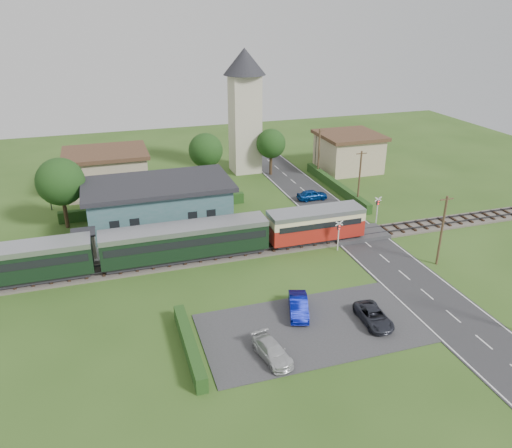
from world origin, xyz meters
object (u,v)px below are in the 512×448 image
object	(u,v)px
car_on_road	(312,195)
pedestrian_near	(239,229)
crossing_signal_far	(378,206)
equipment_hut	(85,243)
station_building	(159,204)
house_west	(107,171)
house_east	(349,151)
car_park_silver	(272,351)
car_park_blue	(298,306)
crossing_signal_near	(339,231)
pedestrian_far	(105,245)
church_tower	(245,102)
car_park_dark	(374,316)
train	(152,245)

from	to	relation	value
car_on_road	pedestrian_near	world-z (taller)	pedestrian_near
crossing_signal_far	car_on_road	xyz separation A→B (m)	(-3.97, 9.14, -1.43)
equipment_hut	station_building	size ratio (longest dim) A/B	0.16
car_on_road	pedestrian_near	bearing A→B (deg)	125.27
equipment_hut	house_west	distance (m)	20.05
house_east	car_park_silver	world-z (taller)	house_east
pedestrian_near	car_on_road	bearing A→B (deg)	-147.64
crossing_signal_far	car_park_blue	world-z (taller)	crossing_signal_far
car_park_blue	pedestrian_near	bearing A→B (deg)	110.68
equipment_hut	crossing_signal_near	distance (m)	25.04
pedestrian_far	equipment_hut	bearing A→B (deg)	102.69
church_tower	pedestrian_far	distance (m)	32.31
house_west	car_park_blue	distance (m)	37.35
house_west	crossing_signal_far	distance (m)	35.26
pedestrian_far	car_on_road	bearing A→B (deg)	-62.40
church_tower	house_west	size ratio (longest dim) A/B	1.63
car_on_road	car_park_dark	size ratio (longest dim) A/B	0.93
station_building	train	bearing A→B (deg)	-101.59
station_building	house_east	size ratio (longest dim) A/B	1.82
train	house_east	size ratio (longest dim) A/B	4.91
car_park_blue	crossing_signal_near	bearing A→B (deg)	67.18
house_east	crossing_signal_near	size ratio (longest dim) A/B	2.69
train	car_on_road	size ratio (longest dim) A/B	11.13
car_park_silver	pedestrian_near	world-z (taller)	pedestrian_near
house_east	pedestrian_near	distance (m)	29.41
car_park_blue	car_park_silver	xyz separation A→B (m)	(-3.86, -4.65, -0.09)
house_west	car_on_road	size ratio (longest dim) A/B	2.78
train	house_east	distance (m)	38.71
crossing_signal_near	pedestrian_near	world-z (taller)	crossing_signal_near
car_park_dark	pedestrian_far	xyz separation A→B (m)	(-19.55, 18.12, 0.55)
car_park_blue	car_park_dark	xyz separation A→B (m)	(5.13, -2.98, -0.10)
house_west	pedestrian_far	xyz separation A→B (m)	(-1.15, -19.71, -1.58)
car_park_blue	pedestrian_near	world-z (taller)	pedestrian_near
crossing_signal_far	car_on_road	size ratio (longest dim) A/B	0.84
equipment_hut	car_on_road	bearing A→B (deg)	16.78
crossing_signal_near	car_park_blue	distance (m)	12.54
station_building	pedestrian_far	world-z (taller)	station_building
station_building	car_park_silver	bearing A→B (deg)	-80.19
station_building	crossing_signal_near	world-z (taller)	station_building
house_west	car_park_silver	distance (m)	40.66
car_park_dark	station_building	bearing A→B (deg)	122.39
station_building	car_park_dark	world-z (taller)	station_building
house_east	car_park_blue	size ratio (longest dim) A/B	2.13
car_park_dark	car_park_blue	bearing A→B (deg)	152.92
car_park_blue	house_west	bearing A→B (deg)	128.73
car_on_road	pedestrian_near	size ratio (longest dim) A/B	2.56
train	house_east	world-z (taller)	house_east
house_west	house_east	distance (m)	35.01
house_east	crossing_signal_far	world-z (taller)	house_east
car_on_road	car_park_blue	bearing A→B (deg)	154.42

